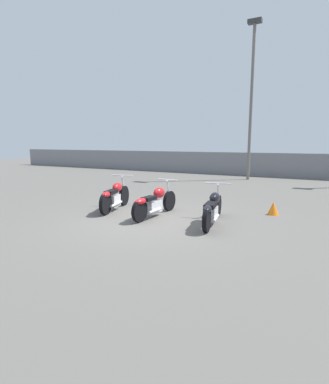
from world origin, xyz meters
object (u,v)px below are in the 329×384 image
(motorcycle_slot_0, at_px, (115,196))
(motorcycle_slot_2, at_px, (213,208))
(motorcycle_slot_1, at_px, (155,202))
(traffic_cone_near, at_px, (273,208))
(light_pole_left, at_px, (252,89))

(motorcycle_slot_0, bearing_deg, motorcycle_slot_2, -15.60)
(motorcycle_slot_1, relative_size, traffic_cone_near, 5.88)
(motorcycle_slot_1, xyz_separation_m, traffic_cone_near, (2.88, 1.75, -0.22))
(motorcycle_slot_2, xyz_separation_m, traffic_cone_near, (1.20, 1.76, -0.22))
(motorcycle_slot_2, relative_size, traffic_cone_near, 5.91)
(motorcycle_slot_1, xyz_separation_m, motorcycle_slot_2, (1.68, -0.01, 0.00))
(light_pole_left, relative_size, motorcycle_slot_2, 3.82)
(motorcycle_slot_1, bearing_deg, motorcycle_slot_2, 2.19)
(traffic_cone_near, bearing_deg, motorcycle_slot_2, -124.18)
(motorcycle_slot_0, bearing_deg, motorcycle_slot_1, -17.92)
(motorcycle_slot_0, distance_m, motorcycle_slot_1, 1.46)
(light_pole_left, relative_size, traffic_cone_near, 22.58)
(light_pole_left, distance_m, motorcycle_slot_0, 10.64)
(motorcycle_slot_2, bearing_deg, motorcycle_slot_0, 168.96)
(motorcycle_slot_2, bearing_deg, traffic_cone_near, 47.19)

